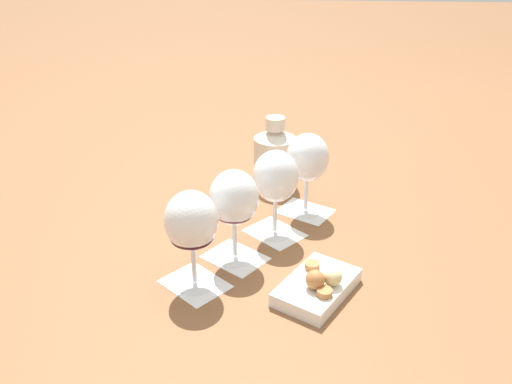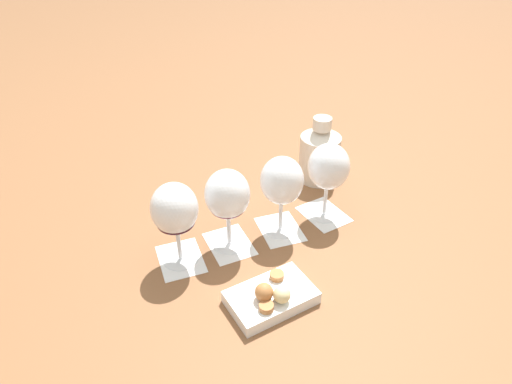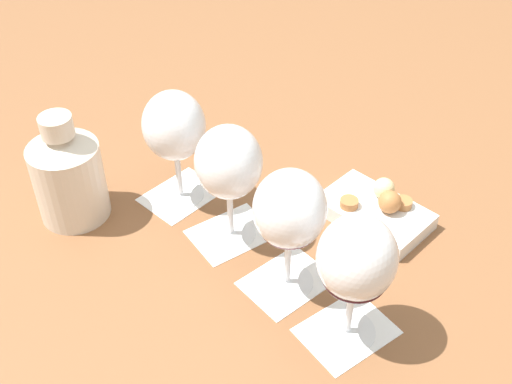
{
  "view_description": "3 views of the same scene",
  "coord_description": "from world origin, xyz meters",
  "px_view_note": "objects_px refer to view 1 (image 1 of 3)",
  "views": [
    {
      "loc": [
        0.97,
        0.08,
        0.61
      ],
      "look_at": [
        0.0,
        0.0,
        0.12
      ],
      "focal_mm": 38.0,
      "sensor_mm": 36.0,
      "label": 1
    },
    {
      "loc": [
        0.7,
        0.41,
        0.68
      ],
      "look_at": [
        0.0,
        0.0,
        0.12
      ],
      "focal_mm": 32.0,
      "sensor_mm": 36.0,
      "label": 2
    },
    {
      "loc": [
        0.17,
        -0.64,
        0.68
      ],
      "look_at": [
        0.0,
        0.0,
        0.12
      ],
      "focal_mm": 45.0,
      "sensor_mm": 36.0,
      "label": 3
    }
  ],
  "objects_px": {
    "wine_glass_1": "(276,180)",
    "ceramic_vase": "(275,156)",
    "snack_dish": "(318,286)",
    "wine_glass_3": "(191,225)",
    "wine_glass_0": "(308,161)",
    "wine_glass_2": "(234,202)"
  },
  "relations": [
    {
      "from": "wine_glass_1",
      "to": "ceramic_vase",
      "type": "height_order",
      "value": "wine_glass_1"
    },
    {
      "from": "wine_glass_1",
      "to": "snack_dish",
      "type": "xyz_separation_m",
      "value": [
        0.21,
        0.09,
        -0.11
      ]
    },
    {
      "from": "ceramic_vase",
      "to": "wine_glass_3",
      "type": "bearing_deg",
      "value": -15.65
    },
    {
      "from": "ceramic_vase",
      "to": "wine_glass_1",
      "type": "bearing_deg",
      "value": 3.18
    },
    {
      "from": "wine_glass_0",
      "to": "snack_dish",
      "type": "height_order",
      "value": "wine_glass_0"
    },
    {
      "from": "wine_glass_2",
      "to": "wine_glass_3",
      "type": "height_order",
      "value": "same"
    },
    {
      "from": "wine_glass_0",
      "to": "snack_dish",
      "type": "relative_size",
      "value": 0.98
    },
    {
      "from": "wine_glass_0",
      "to": "wine_glass_3",
      "type": "relative_size",
      "value": 1.0
    },
    {
      "from": "wine_glass_1",
      "to": "snack_dish",
      "type": "distance_m",
      "value": 0.25
    },
    {
      "from": "wine_glass_0",
      "to": "ceramic_vase",
      "type": "distance_m",
      "value": 0.17
    },
    {
      "from": "ceramic_vase",
      "to": "wine_glass_0",
      "type": "bearing_deg",
      "value": 28.87
    },
    {
      "from": "wine_glass_0",
      "to": "ceramic_vase",
      "type": "xyz_separation_m",
      "value": [
        -0.15,
        -0.08,
        -0.05
      ]
    },
    {
      "from": "wine_glass_2",
      "to": "snack_dish",
      "type": "height_order",
      "value": "wine_glass_2"
    },
    {
      "from": "wine_glass_1",
      "to": "ceramic_vase",
      "type": "xyz_separation_m",
      "value": [
        -0.25,
        -0.01,
        -0.05
      ]
    },
    {
      "from": "wine_glass_1",
      "to": "wine_glass_3",
      "type": "bearing_deg",
      "value": -35.21
    },
    {
      "from": "wine_glass_1",
      "to": "snack_dish",
      "type": "height_order",
      "value": "wine_glass_1"
    },
    {
      "from": "wine_glass_0",
      "to": "wine_glass_2",
      "type": "relative_size",
      "value": 1.0
    },
    {
      "from": "wine_glass_1",
      "to": "snack_dish",
      "type": "bearing_deg",
      "value": 23.04
    },
    {
      "from": "wine_glass_2",
      "to": "snack_dish",
      "type": "distance_m",
      "value": 0.22
    },
    {
      "from": "wine_glass_0",
      "to": "snack_dish",
      "type": "xyz_separation_m",
      "value": [
        0.31,
        0.02,
        -0.11
      ]
    },
    {
      "from": "wine_glass_3",
      "to": "snack_dish",
      "type": "distance_m",
      "value": 0.25
    },
    {
      "from": "wine_glass_3",
      "to": "snack_dish",
      "type": "bearing_deg",
      "value": 87.24
    }
  ]
}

